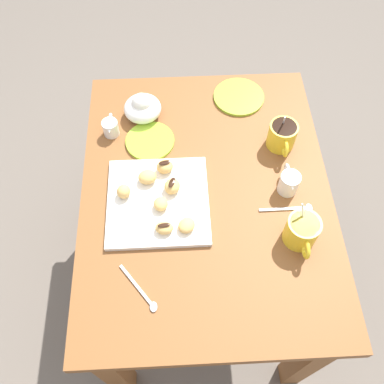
# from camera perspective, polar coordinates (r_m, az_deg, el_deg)

# --- Properties ---
(ground_plane) EXTENTS (8.00, 8.00, 0.00)m
(ground_plane) POSITION_cam_1_polar(r_m,az_deg,el_deg) (1.95, 1.30, -11.15)
(ground_plane) COLOR #665B51
(dining_table) EXTENTS (0.99, 0.77, 0.73)m
(dining_table) POSITION_cam_1_polar(r_m,az_deg,el_deg) (1.41, 1.77, -2.83)
(dining_table) COLOR brown
(dining_table) RESTS_ON ground_plane
(pastry_plate_square) EXTENTS (0.30, 0.30, 0.02)m
(pastry_plate_square) POSITION_cam_1_polar(r_m,az_deg,el_deg) (1.26, -4.63, -1.28)
(pastry_plate_square) COLOR white
(pastry_plate_square) RESTS_ON dining_table
(coffee_mug_yellow_left) EXTENTS (0.13, 0.09, 0.13)m
(coffee_mug_yellow_left) POSITION_cam_1_polar(r_m,az_deg,el_deg) (1.38, 12.14, 7.54)
(coffee_mug_yellow_left) COLOR yellow
(coffee_mug_yellow_left) RESTS_ON dining_table
(coffee_mug_yellow_right) EXTENTS (0.13, 0.09, 0.14)m
(coffee_mug_yellow_right) POSITION_cam_1_polar(r_m,az_deg,el_deg) (1.21, 14.70, -5.10)
(coffee_mug_yellow_right) COLOR yellow
(coffee_mug_yellow_right) RESTS_ON dining_table
(cream_pitcher_white) EXTENTS (0.10, 0.06, 0.07)m
(cream_pitcher_white) POSITION_cam_1_polar(r_m,az_deg,el_deg) (1.29, 13.02, 1.31)
(cream_pitcher_white) COLOR white
(cream_pitcher_white) RESTS_ON dining_table
(ice_cream_bowl) EXTENTS (0.13, 0.13, 0.09)m
(ice_cream_bowl) POSITION_cam_1_polar(r_m,az_deg,el_deg) (1.45, -6.74, 11.34)
(ice_cream_bowl) COLOR white
(ice_cream_bowl) RESTS_ON dining_table
(chocolate_sauce_pitcher) EXTENTS (0.09, 0.05, 0.06)m
(chocolate_sauce_pitcher) POSITION_cam_1_polar(r_m,az_deg,el_deg) (1.42, -10.99, 8.65)
(chocolate_sauce_pitcher) COLOR white
(chocolate_sauce_pitcher) RESTS_ON dining_table
(saucer_lime_left) EXTENTS (0.18, 0.18, 0.01)m
(saucer_lime_left) POSITION_cam_1_polar(r_m,az_deg,el_deg) (1.53, 6.36, 12.71)
(saucer_lime_left) COLOR #9EC633
(saucer_lime_left) RESTS_ON dining_table
(saucer_lime_right) EXTENTS (0.16, 0.16, 0.01)m
(saucer_lime_right) POSITION_cam_1_polar(r_m,az_deg,el_deg) (1.40, -5.72, 6.89)
(saucer_lime_right) COLOR #9EC633
(saucer_lime_right) RESTS_ON dining_table
(loose_spoon_near_saucer) EXTENTS (0.14, 0.10, 0.01)m
(loose_spoon_near_saucer) POSITION_cam_1_polar(r_m,az_deg,el_deg) (1.16, -6.72, -13.47)
(loose_spoon_near_saucer) COLOR silver
(loose_spoon_near_saucer) RESTS_ON dining_table
(loose_spoon_by_plate) EXTENTS (0.03, 0.16, 0.01)m
(loose_spoon_by_plate) POSITION_cam_1_polar(r_m,az_deg,el_deg) (1.29, 13.55, -2.19)
(loose_spoon_by_plate) COLOR silver
(loose_spoon_by_plate) RESTS_ON dining_table
(beignet_0) EXTENTS (0.06, 0.06, 0.04)m
(beignet_0) POSITION_cam_1_polar(r_m,az_deg,el_deg) (1.30, -3.69, 3.47)
(beignet_0) COLOR #E5B260
(beignet_0) RESTS_ON pastry_plate_square
(chocolate_drizzle_0) EXTENTS (0.02, 0.04, 0.00)m
(chocolate_drizzle_0) POSITION_cam_1_polar(r_m,az_deg,el_deg) (1.28, -3.74, 3.99)
(chocolate_drizzle_0) COLOR black
(chocolate_drizzle_0) RESTS_ON beignet_0
(beignet_1) EXTENTS (0.07, 0.07, 0.03)m
(beignet_1) POSITION_cam_1_polar(r_m,az_deg,el_deg) (1.20, -0.74, -4.54)
(beignet_1) COLOR #E5B260
(beignet_1) RESTS_ON pastry_plate_square
(beignet_2) EXTENTS (0.06, 0.06, 0.04)m
(beignet_2) POSITION_cam_1_polar(r_m,az_deg,el_deg) (1.28, -6.07, 2.04)
(beignet_2) COLOR #E5B260
(beignet_2) RESTS_ON pastry_plate_square
(beignet_3) EXTENTS (0.05, 0.06, 0.03)m
(beignet_3) POSITION_cam_1_polar(r_m,az_deg,el_deg) (1.19, -3.80, -4.87)
(beignet_3) COLOR #E5B260
(beignet_3) RESTS_ON pastry_plate_square
(chocolate_drizzle_3) EXTENTS (0.02, 0.04, 0.00)m
(chocolate_drizzle_3) POSITION_cam_1_polar(r_m,az_deg,el_deg) (1.18, -3.84, -4.52)
(chocolate_drizzle_3) COLOR black
(chocolate_drizzle_3) RESTS_ON beignet_3
(beignet_4) EXTENTS (0.07, 0.06, 0.04)m
(beignet_4) POSITION_cam_1_polar(r_m,az_deg,el_deg) (1.26, -2.71, 0.80)
(beignet_4) COLOR #E5B260
(beignet_4) RESTS_ON pastry_plate_square
(chocolate_drizzle_4) EXTENTS (0.04, 0.03, 0.00)m
(chocolate_drizzle_4) POSITION_cam_1_polar(r_m,az_deg,el_deg) (1.24, -2.75, 1.32)
(chocolate_drizzle_4) COLOR black
(chocolate_drizzle_4) RESTS_ON beignet_4
(beignet_5) EXTENTS (0.05, 0.05, 0.04)m
(beignet_5) POSITION_cam_1_polar(r_m,az_deg,el_deg) (1.26, -9.26, 0.07)
(beignet_5) COLOR #E5B260
(beignet_5) RESTS_ON pastry_plate_square
(beignet_6) EXTENTS (0.05, 0.05, 0.03)m
(beignet_6) POSITION_cam_1_polar(r_m,az_deg,el_deg) (1.23, -4.26, -1.63)
(beignet_6) COLOR #E5B260
(beignet_6) RESTS_ON pastry_plate_square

